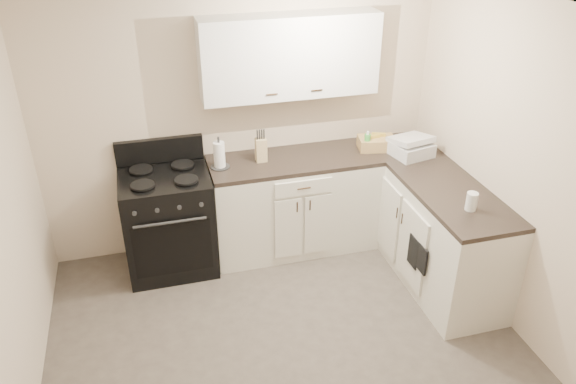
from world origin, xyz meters
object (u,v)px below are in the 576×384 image
object	(u,v)px
knife_block	(261,150)
paper_towel	(219,155)
countertop_grill	(411,149)
stove	(169,223)
wicker_basket	(376,143)

from	to	relation	value
knife_block	paper_towel	size ratio (longest dim) A/B	0.90
knife_block	countertop_grill	world-z (taller)	knife_block
stove	countertop_grill	xyz separation A→B (m)	(2.23, -0.19, 0.54)
wicker_basket	stove	bearing A→B (deg)	-179.15
paper_towel	wicker_basket	xyz separation A→B (m)	(1.48, 0.00, -0.06)
wicker_basket	countertop_grill	distance (m)	0.33
knife_block	paper_towel	world-z (taller)	paper_towel
wicker_basket	countertop_grill	size ratio (longest dim) A/B	1.00
knife_block	paper_towel	distance (m)	0.38
countertop_grill	knife_block	bearing A→B (deg)	157.63
wicker_basket	paper_towel	bearing A→B (deg)	-179.86
stove	wicker_basket	distance (m)	2.05
stove	wicker_basket	size ratio (longest dim) A/B	2.80
countertop_grill	wicker_basket	bearing A→B (deg)	126.43
stove	countertop_grill	world-z (taller)	countertop_grill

